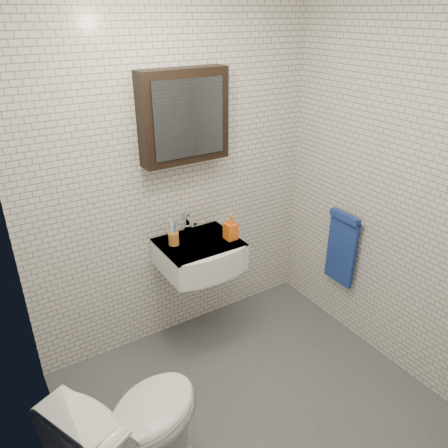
% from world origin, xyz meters
% --- Properties ---
extents(ground, '(2.20, 2.00, 0.01)m').
position_xyz_m(ground, '(0.00, 0.00, 0.01)').
color(ground, '#484B4F').
rests_on(ground, ground).
extents(room_shell, '(2.22, 2.02, 2.51)m').
position_xyz_m(room_shell, '(0.00, 0.00, 1.47)').
color(room_shell, silver).
rests_on(room_shell, ground).
extents(washbasin, '(0.55, 0.50, 0.20)m').
position_xyz_m(washbasin, '(0.05, 0.73, 0.76)').
color(washbasin, white).
rests_on(washbasin, room_shell).
extents(faucet, '(0.06, 0.20, 0.15)m').
position_xyz_m(faucet, '(0.05, 0.93, 0.92)').
color(faucet, silver).
rests_on(faucet, washbasin).
extents(mirror_cabinet, '(0.60, 0.15, 0.60)m').
position_xyz_m(mirror_cabinet, '(0.05, 0.93, 1.70)').
color(mirror_cabinet, black).
rests_on(mirror_cabinet, room_shell).
extents(towel_rail, '(0.09, 0.30, 0.58)m').
position_xyz_m(towel_rail, '(1.04, 0.35, 0.72)').
color(towel_rail, silver).
rests_on(towel_rail, room_shell).
extents(toothbrush_cup, '(0.09, 0.09, 0.20)m').
position_xyz_m(toothbrush_cup, '(-0.12, 0.83, 0.90)').
color(toothbrush_cup, '#A9672A').
rests_on(toothbrush_cup, washbasin).
extents(soap_bottle, '(0.09, 0.09, 0.18)m').
position_xyz_m(soap_bottle, '(0.27, 0.69, 0.94)').
color(soap_bottle, orange).
rests_on(soap_bottle, washbasin).
extents(toilet, '(0.90, 0.72, 0.80)m').
position_xyz_m(toilet, '(-0.80, -0.07, 0.40)').
color(toilet, white).
rests_on(toilet, ground).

